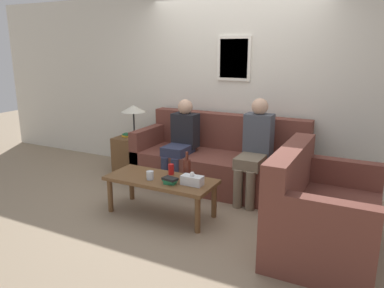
% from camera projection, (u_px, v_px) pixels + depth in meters
% --- Properties ---
extents(ground_plane, '(16.00, 16.00, 0.00)m').
position_uv_depth(ground_plane, '(202.00, 199.00, 4.68)').
color(ground_plane, gray).
extents(wall_back, '(9.00, 0.08, 2.60)m').
position_uv_depth(wall_back, '(234.00, 88.00, 5.22)').
color(wall_back, silver).
rests_on(wall_back, ground_plane).
extents(couch_main, '(2.26, 0.89, 0.96)m').
position_uv_depth(couch_main, '(220.00, 163.00, 5.06)').
color(couch_main, brown).
rests_on(couch_main, ground_plane).
extents(couch_side, '(0.89, 1.30, 0.96)m').
position_uv_depth(couch_side, '(320.00, 216.00, 3.45)').
color(couch_side, brown).
rests_on(couch_side, ground_plane).
extents(coffee_table, '(1.24, 0.53, 0.43)m').
position_uv_depth(coffee_table, '(161.00, 183.00, 4.18)').
color(coffee_table, brown).
rests_on(coffee_table, ground_plane).
extents(side_table_with_lamp, '(0.46, 0.45, 1.04)m').
position_uv_depth(side_table_with_lamp, '(132.00, 150.00, 5.61)').
color(side_table_with_lamp, brown).
rests_on(side_table_with_lamp, ground_plane).
extents(wine_bottle, '(0.08, 0.08, 0.31)m').
position_uv_depth(wine_bottle, '(187.00, 169.00, 4.12)').
color(wine_bottle, '#562319').
rests_on(wine_bottle, coffee_table).
extents(drinking_glass, '(0.08, 0.08, 0.09)m').
position_uv_depth(drinking_glass, '(150.00, 175.00, 4.12)').
color(drinking_glass, silver).
rests_on(drinking_glass, coffee_table).
extents(book_stack, '(0.17, 0.13, 0.07)m').
position_uv_depth(book_stack, '(170.00, 180.00, 3.99)').
color(book_stack, '#237547').
rests_on(book_stack, coffee_table).
extents(soda_can, '(0.07, 0.07, 0.12)m').
position_uv_depth(soda_can, '(171.00, 169.00, 4.28)').
color(soda_can, red).
rests_on(soda_can, coffee_table).
extents(tissue_box, '(0.23, 0.12, 0.15)m').
position_uv_depth(tissue_box, '(192.00, 180.00, 3.96)').
color(tissue_box, silver).
rests_on(tissue_box, coffee_table).
extents(person_left, '(0.34, 0.59, 1.17)m').
position_uv_depth(person_left, '(181.00, 139.00, 5.02)').
color(person_left, '#2D334C').
rests_on(person_left, ground_plane).
extents(person_right, '(0.34, 0.65, 1.25)m').
position_uv_depth(person_right, '(255.00, 146.00, 4.56)').
color(person_right, '#756651').
rests_on(person_right, ground_plane).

